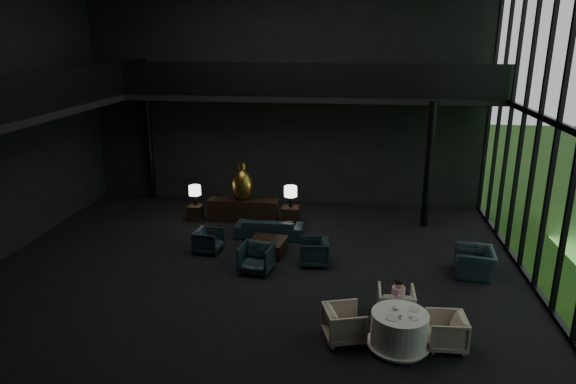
# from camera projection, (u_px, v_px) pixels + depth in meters

# --- Properties ---
(floor) EXTENTS (14.00, 12.00, 0.02)m
(floor) POSITION_uv_depth(u_px,v_px,m) (254.00, 271.00, 13.39)
(floor) COLOR black
(floor) RESTS_ON ground
(wall_back) EXTENTS (14.00, 0.04, 8.00)m
(wall_back) POSITION_uv_depth(u_px,v_px,m) (285.00, 92.00, 17.91)
(wall_back) COLOR black
(wall_back) RESTS_ON ground
(wall_front) EXTENTS (14.00, 0.04, 8.00)m
(wall_front) POSITION_uv_depth(u_px,v_px,m) (158.00, 190.00, 6.53)
(wall_front) COLOR black
(wall_front) RESTS_ON ground
(curtain_wall) EXTENTS (0.20, 12.00, 8.00)m
(curtain_wall) POSITION_uv_depth(u_px,v_px,m) (559.00, 125.00, 11.36)
(curtain_wall) COLOR black
(curtain_wall) RESTS_ON ground
(mezzanine_left) EXTENTS (2.00, 12.00, 0.25)m
(mezzanine_left) POSITION_uv_depth(u_px,v_px,m) (18.00, 114.00, 12.97)
(mezzanine_left) COLOR black
(mezzanine_left) RESTS_ON wall_left
(mezzanine_back) EXTENTS (12.00, 2.00, 0.25)m
(mezzanine_back) POSITION_uv_depth(u_px,v_px,m) (311.00, 96.00, 16.84)
(mezzanine_back) COLOR black
(mezzanine_back) RESTS_ON wall_back
(railing_left) EXTENTS (0.06, 12.00, 1.00)m
(railing_left) POSITION_uv_depth(u_px,v_px,m) (52.00, 90.00, 12.67)
(railing_left) COLOR black
(railing_left) RESTS_ON mezzanine_left
(railing_back) EXTENTS (12.00, 0.06, 1.00)m
(railing_back) POSITION_uv_depth(u_px,v_px,m) (308.00, 80.00, 15.72)
(railing_back) COLOR black
(railing_back) RESTS_ON mezzanine_back
(column_nw) EXTENTS (0.24, 0.24, 4.00)m
(column_nw) POSITION_uv_depth(u_px,v_px,m) (149.00, 146.00, 18.83)
(column_nw) COLOR black
(column_nw) RESTS_ON floor
(column_ne) EXTENTS (0.24, 0.24, 4.00)m
(column_ne) POSITION_uv_depth(u_px,v_px,m) (429.00, 166.00, 16.01)
(column_ne) COLOR black
(column_ne) RESTS_ON floor
(console) EXTENTS (2.30, 0.52, 0.73)m
(console) POSITION_uv_depth(u_px,v_px,m) (243.00, 210.00, 16.94)
(console) COLOR black
(console) RESTS_ON floor
(bronze_urn) EXTENTS (0.67, 0.67, 1.25)m
(bronze_urn) POSITION_uv_depth(u_px,v_px,m) (242.00, 184.00, 16.68)
(bronze_urn) COLOR olive
(bronze_urn) RESTS_ON console
(side_table_left) EXTENTS (0.46, 0.46, 0.50)m
(side_table_left) POSITION_uv_depth(u_px,v_px,m) (195.00, 212.00, 17.07)
(side_table_left) COLOR black
(side_table_left) RESTS_ON floor
(table_lamp_left) EXTENTS (0.39, 0.39, 0.66)m
(table_lamp_left) POSITION_uv_depth(u_px,v_px,m) (195.00, 191.00, 16.92)
(table_lamp_left) COLOR black
(table_lamp_left) RESTS_ON side_table_left
(side_table_right) EXTENTS (0.55, 0.55, 0.60)m
(side_table_right) POSITION_uv_depth(u_px,v_px,m) (291.00, 216.00, 16.62)
(side_table_right) COLOR black
(side_table_right) RESTS_ON floor
(table_lamp_right) EXTENTS (0.41, 0.41, 0.68)m
(table_lamp_right) POSITION_uv_depth(u_px,v_px,m) (291.00, 192.00, 16.39)
(table_lamp_right) COLOR black
(table_lamp_right) RESTS_ON side_table_right
(sofa) EXTENTS (2.02, 0.60, 0.79)m
(sofa) POSITION_uv_depth(u_px,v_px,m) (270.00, 225.00, 15.56)
(sofa) COLOR black
(sofa) RESTS_ON floor
(lounge_armchair_west) EXTENTS (0.69, 0.73, 0.68)m
(lounge_armchair_west) POSITION_uv_depth(u_px,v_px,m) (208.00, 241.00, 14.49)
(lounge_armchair_west) COLOR black
(lounge_armchair_west) RESTS_ON floor
(lounge_armchair_east) EXTENTS (0.77, 0.82, 0.77)m
(lounge_armchair_east) POSITION_uv_depth(u_px,v_px,m) (314.00, 251.00, 13.69)
(lounge_armchair_east) COLOR black
(lounge_armchair_east) RESTS_ON floor
(lounge_armchair_south) EXTENTS (0.95, 0.90, 0.87)m
(lounge_armchair_south) POSITION_uv_depth(u_px,v_px,m) (256.00, 256.00, 13.24)
(lounge_armchair_south) COLOR black
(lounge_armchair_south) RESTS_ON floor
(window_armchair) EXTENTS (0.79, 1.11, 0.92)m
(window_armchair) POSITION_uv_depth(u_px,v_px,m) (475.00, 258.00, 13.07)
(window_armchair) COLOR black
(window_armchair) RESTS_ON floor
(coffee_table) EXTENTS (1.07, 1.07, 0.42)m
(coffee_table) POSITION_uv_depth(u_px,v_px,m) (268.00, 247.00, 14.40)
(coffee_table) COLOR black
(coffee_table) RESTS_ON floor
(dining_table) EXTENTS (1.25, 1.25, 0.75)m
(dining_table) POSITION_uv_depth(u_px,v_px,m) (399.00, 333.00, 10.03)
(dining_table) COLOR white
(dining_table) RESTS_ON floor
(dining_chair_north) EXTENTS (0.78, 0.73, 0.80)m
(dining_chair_north) POSITION_uv_depth(u_px,v_px,m) (396.00, 302.00, 11.03)
(dining_chair_north) COLOR #B39D8F
(dining_chair_north) RESTS_ON floor
(dining_chair_east) EXTENTS (0.70, 0.74, 0.73)m
(dining_chair_east) POSITION_uv_depth(u_px,v_px,m) (446.00, 330.00, 10.04)
(dining_chair_east) COLOR beige
(dining_chair_east) RESTS_ON floor
(dining_chair_west) EXTENTS (0.92, 0.95, 0.80)m
(dining_chair_west) POSITION_uv_depth(u_px,v_px,m) (344.00, 322.00, 10.28)
(dining_chair_west) COLOR tan
(dining_chair_west) RESTS_ON floor
(child) EXTENTS (0.28, 0.28, 0.60)m
(child) POSITION_uv_depth(u_px,v_px,m) (398.00, 292.00, 10.74)
(child) COLOR #F3A3CD
(child) RESTS_ON dining_chair_north
(plate_a) EXTENTS (0.29, 0.29, 0.02)m
(plate_a) POSITION_uv_depth(u_px,v_px,m) (392.00, 318.00, 9.74)
(plate_a) COLOR white
(plate_a) RESTS_ON dining_table
(plate_b) EXTENTS (0.26, 0.26, 0.02)m
(plate_b) POSITION_uv_depth(u_px,v_px,m) (414.00, 309.00, 10.04)
(plate_b) COLOR white
(plate_b) RESTS_ON dining_table
(saucer) EXTENTS (0.21, 0.21, 0.01)m
(saucer) POSITION_uv_depth(u_px,v_px,m) (414.00, 319.00, 9.70)
(saucer) COLOR white
(saucer) RESTS_ON dining_table
(coffee_cup) EXTENTS (0.09, 0.09, 0.05)m
(coffee_cup) POSITION_uv_depth(u_px,v_px,m) (411.00, 316.00, 9.73)
(coffee_cup) COLOR white
(coffee_cup) RESTS_ON saucer
(cereal_bowl) EXTENTS (0.15, 0.15, 0.07)m
(cereal_bowl) POSITION_uv_depth(u_px,v_px,m) (396.00, 308.00, 10.04)
(cereal_bowl) COLOR white
(cereal_bowl) RESTS_ON dining_table
(cream_pot) EXTENTS (0.08, 0.08, 0.07)m
(cream_pot) POSITION_uv_depth(u_px,v_px,m) (400.00, 317.00, 9.70)
(cream_pot) COLOR #99999E
(cream_pot) RESTS_ON dining_table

